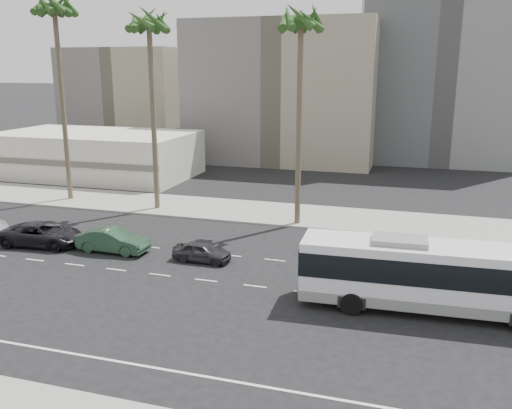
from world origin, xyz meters
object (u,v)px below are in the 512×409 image
at_px(palm_mid, 149,28).
at_px(palm_far, 54,11).
at_px(car_b, 113,240).
at_px(car_a, 202,252).
at_px(palm_near, 301,26).
at_px(car_c, 42,234).
at_px(city_bus, 432,274).

height_order(palm_mid, palm_far, palm_far).
height_order(car_b, palm_mid, palm_mid).
height_order(car_a, palm_near, palm_near).
height_order(car_a, car_b, car_b).
bearing_deg(palm_far, car_c, -62.49).
bearing_deg(palm_far, car_a, -33.06).
bearing_deg(car_a, car_c, 92.41).
bearing_deg(palm_mid, palm_near, -4.96).
xyz_separation_m(car_c, palm_mid, (3.14, 11.38, 14.51)).
distance_m(car_b, palm_far, 23.30).
height_order(city_bus, car_a, city_bus).
relative_size(city_bus, palm_near, 0.80).
bearing_deg(car_b, palm_near, -45.57).
xyz_separation_m(car_b, palm_far, (-11.85, 11.97, 16.10)).
relative_size(city_bus, palm_mid, 0.79).
relative_size(car_b, palm_mid, 0.29).
relative_size(car_b, palm_near, 0.30).
relative_size(car_b, car_c, 0.85).
bearing_deg(palm_far, palm_near, -4.91).
relative_size(city_bus, palm_far, 0.72).
bearing_deg(palm_near, car_a, -112.01).
bearing_deg(car_b, palm_far, 45.47).
xyz_separation_m(car_b, palm_near, (10.52, 10.04, 14.27)).
distance_m(car_a, car_c, 11.98).
relative_size(car_a, palm_far, 0.20).
bearing_deg(car_c, palm_near, -63.27).
bearing_deg(palm_mid, city_bus, -32.45).
bearing_deg(car_a, car_b, 91.50).
distance_m(car_c, palm_near, 23.78).
xyz_separation_m(city_bus, palm_mid, (-22.86, 14.53, 13.32)).
xyz_separation_m(city_bus, car_c, (-25.99, 3.15, -1.20)).
height_order(car_a, car_c, car_c).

